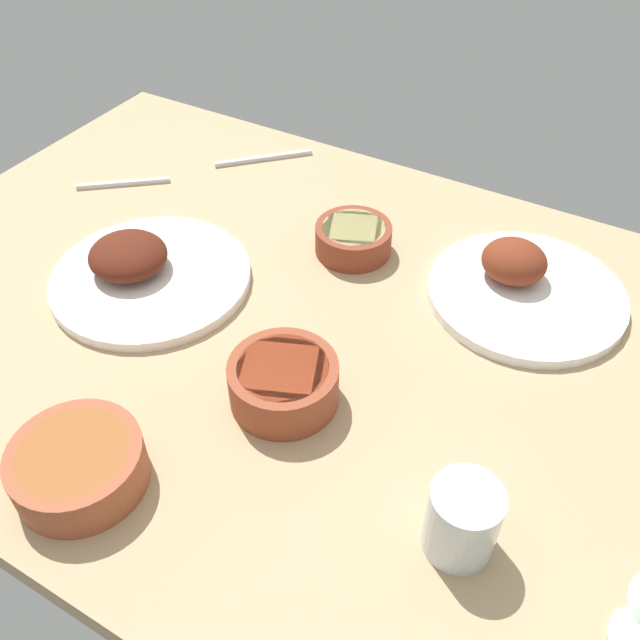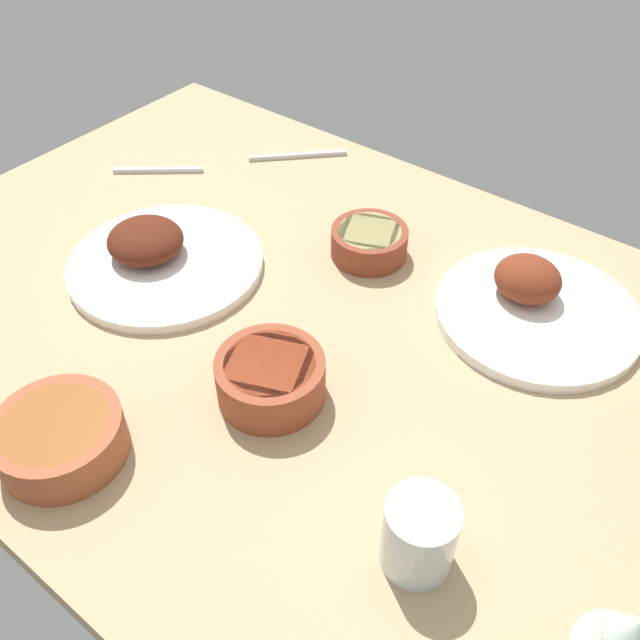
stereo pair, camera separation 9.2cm
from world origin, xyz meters
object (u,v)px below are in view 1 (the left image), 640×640
object	(u,v)px
plate_far_side	(144,271)
bowl_soup	(78,465)
plate_center_main	(523,285)
fork_loose	(123,183)
bowl_potatoes	(353,238)
water_tumbler	(462,520)
bowl_sauce	(284,381)
spoon_loose	(264,158)

from	to	relation	value
plate_far_side	bowl_soup	world-z (taller)	plate_far_side
plate_center_main	plate_far_side	world-z (taller)	plate_center_main
fork_loose	plate_center_main	bearing A→B (deg)	-33.53
plate_center_main	bowl_potatoes	distance (cm)	26.12
bowl_soup	water_tumbler	bearing A→B (deg)	-160.75
bowl_sauce	bowl_soup	bearing A→B (deg)	58.26
bowl_soup	bowl_potatoes	size ratio (longest dim) A/B	1.25
plate_center_main	bowl_sauce	size ratio (longest dim) A/B	2.09
plate_far_side	spoon_loose	distance (cm)	37.92
plate_far_side	plate_center_main	bearing A→B (deg)	-153.45
plate_far_side	bowl_potatoes	bearing A→B (deg)	-137.08
spoon_loose	bowl_potatoes	bearing A→B (deg)	104.41
bowl_soup	water_tumbler	distance (cm)	41.21
fork_loose	spoon_loose	world-z (taller)	same
plate_center_main	bowl_potatoes	size ratio (longest dim) A/B	2.39
plate_center_main	spoon_loose	world-z (taller)	plate_center_main
water_tumbler	fork_loose	bearing A→B (deg)	-24.64
bowl_potatoes	fork_loose	world-z (taller)	bowl_potatoes
plate_center_main	bowl_potatoes	bearing A→B (deg)	6.44
bowl_potatoes	spoon_loose	xyz separation A→B (cm)	(27.09, -16.03, -2.10)
plate_far_side	water_tumbler	distance (cm)	58.23
plate_far_side	water_tumbler	world-z (taller)	water_tumbler
bowl_soup	water_tumbler	world-z (taller)	water_tumbler
water_tumbler	spoon_loose	xyz separation A→B (cm)	(59.49, -54.43, -4.05)
plate_center_main	plate_far_side	xyz separation A→B (cm)	(49.26, 24.61, 0.07)
water_tumbler	bowl_soup	bearing A→B (deg)	19.25
bowl_potatoes	bowl_sauce	bearing A→B (deg)	102.19
spoon_loose	bowl_soup	bearing A→B (deg)	61.88
bowl_sauce	water_tumbler	xyz separation A→B (cm)	(-25.76, 7.63, 1.28)
bowl_potatoes	water_tumbler	distance (cm)	50.28
bowl_sauce	fork_loose	world-z (taller)	bowl_sauce
plate_center_main	fork_loose	xyz separation A→B (cm)	(69.76, 6.37, -1.37)
fork_loose	spoon_loose	size ratio (longest dim) A/B	0.88
spoon_loose	bowl_sauce	bearing A→B (deg)	80.81
bowl_sauce	bowl_soup	world-z (taller)	bowl_sauce
fork_loose	spoon_loose	bearing A→B (deg)	10.58
bowl_sauce	spoon_loose	distance (cm)	57.75
spoon_loose	water_tumbler	bearing A→B (deg)	92.56
bowl_sauce	spoon_loose	world-z (taller)	bowl_sauce
bowl_sauce	bowl_potatoes	distance (cm)	31.48
bowl_sauce	spoon_loose	size ratio (longest dim) A/B	0.74
plate_center_main	fork_loose	bearing A→B (deg)	5.22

